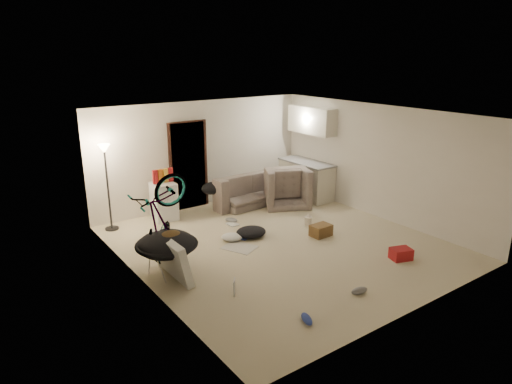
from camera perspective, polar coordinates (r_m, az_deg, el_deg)
floor at (r=8.93m, az=2.99°, el=-6.53°), size 5.50×6.00×0.02m
ceiling at (r=8.25m, az=3.26°, el=9.73°), size 5.50×6.00×0.02m
wall_back at (r=10.94m, az=-6.78°, el=4.77°), size 5.50×0.02×2.50m
wall_front at (r=6.55m, az=19.79°, el=-4.65°), size 5.50×0.02×2.50m
wall_left at (r=7.18m, az=-14.39°, el=-2.26°), size 0.02×6.00×2.50m
wall_right at (r=10.40m, az=15.12°, el=3.65°), size 0.02×6.00×2.50m
doorway at (r=10.78m, az=-8.50°, el=3.26°), size 0.85×0.10×2.04m
door_trim at (r=10.75m, az=-8.42°, el=3.23°), size 0.97×0.04×2.10m
floor_lamp at (r=9.70m, az=-18.24°, el=2.77°), size 0.28×0.28×1.81m
kitchen_counter at (r=11.71m, az=6.26°, el=1.52°), size 0.60×1.50×0.88m
counter_top at (r=11.59m, az=6.34°, el=3.71°), size 0.64×1.54×0.04m
kitchen_uppers at (r=11.48m, az=7.00°, el=8.90°), size 0.38×1.40×0.65m
sofa at (r=11.18m, az=-1.17°, el=0.08°), size 2.04×0.86×0.59m
armchair at (r=11.18m, az=3.48°, el=0.34°), size 1.36×1.30×0.69m
bicycle at (r=7.89m, az=-11.65°, el=-6.50°), size 1.77×0.85×1.00m
book_asset at (r=7.11m, az=-2.77°, el=-12.94°), size 0.31×0.30×0.02m
mini_fridge at (r=10.23m, az=-11.42°, el=-1.16°), size 0.52×0.52×0.83m
snack_box_0 at (r=10.01m, az=-12.49°, el=1.84°), size 0.10×0.07×0.30m
snack_box_1 at (r=10.05m, az=-11.87°, el=1.95°), size 0.11×0.08×0.30m
snack_box_2 at (r=10.10m, az=-11.25°, el=2.05°), size 0.12×0.10×0.30m
snack_box_3 at (r=10.14m, az=-10.63°, el=2.16°), size 0.11×0.09×0.30m
saucer_chair at (r=7.74m, az=-11.07°, el=-7.10°), size 1.03×1.03×0.73m
hoodie at (r=7.65m, az=-10.72°, el=-5.68°), size 0.61×0.57×0.22m
sofa_drape at (r=10.62m, az=-5.41°, el=0.48°), size 0.60×0.51×0.28m
tv_box at (r=7.64m, az=-10.51°, el=-8.09°), size 0.28×1.07×0.72m
drink_case_a at (r=9.33m, az=8.12°, el=-4.77°), size 0.42×0.30×0.23m
drink_case_b at (r=8.64m, az=17.67°, el=-7.38°), size 0.42×0.37×0.21m
juicer at (r=9.92m, az=6.54°, el=-3.46°), size 0.17×0.17×0.24m
newspaper at (r=8.75m, az=-2.07°, el=-6.93°), size 0.68×0.75×0.01m
book_blue at (r=9.18m, az=-1.81°, el=-5.66°), size 0.30×0.33×0.03m
book_white at (r=9.86m, az=-2.96°, el=-4.03°), size 0.21×0.27×0.02m
shoe_0 at (r=11.05m, az=-3.76°, el=-1.45°), size 0.32×0.25×0.11m
shoe_1 at (r=9.98m, az=-3.10°, el=-3.53°), size 0.26×0.31×0.11m
shoe_2 at (r=6.54m, az=6.36°, el=-15.49°), size 0.21×0.31×0.11m
shoe_3 at (r=7.34m, az=12.78°, el=-11.94°), size 0.30×0.17×0.11m
clothes_lump_a at (r=9.21m, az=-0.62°, el=-5.02°), size 0.70×0.63×0.20m
clothes_lump_c at (r=9.07m, az=-3.03°, el=-5.64°), size 0.55×0.53×0.13m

